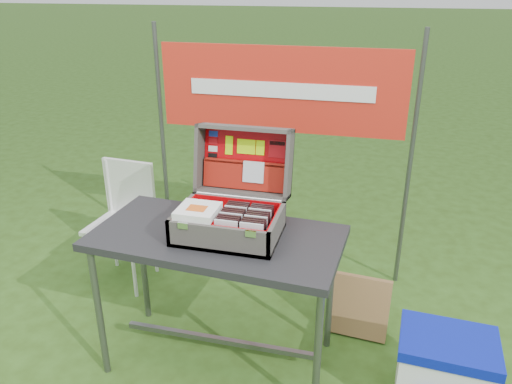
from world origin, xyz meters
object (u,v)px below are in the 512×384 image
(table, at_px, (219,299))
(cooler, at_px, (444,372))
(chair, at_px, (120,227))
(cardboard_box, at_px, (359,306))
(suitcase, at_px, (231,187))

(table, bearing_deg, cooler, 1.86)
(cooler, xyz_separation_m, chair, (-2.04, 0.62, 0.22))
(table, bearing_deg, cardboard_box, 33.71)
(table, relative_size, chair, 1.50)
(table, distance_m, chair, 1.06)
(suitcase, relative_size, chair, 0.63)
(cooler, relative_size, cardboard_box, 1.24)
(chair, bearing_deg, cardboard_box, -1.09)
(suitcase, xyz_separation_m, cardboard_box, (0.66, 0.35, -0.83))
(cardboard_box, bearing_deg, suitcase, -146.41)
(chair, bearing_deg, table, -28.35)
(cardboard_box, bearing_deg, chair, 179.44)
(cooler, distance_m, chair, 2.15)
(cooler, bearing_deg, table, -178.18)
(table, height_order, cardboard_box, table)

